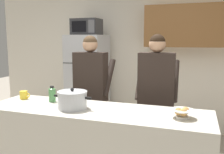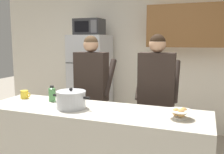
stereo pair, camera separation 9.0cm
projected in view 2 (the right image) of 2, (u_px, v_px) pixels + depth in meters
The scene contains 10 objects.
back_wall_unit at pixel (159, 51), 4.47m from camera, with size 6.00×0.48×2.60m.
kitchen_island at pixel (93, 152), 2.61m from camera, with size 2.30×0.68×0.92m, color beige.
refrigerator at pixel (91, 82), 4.59m from camera, with size 0.64×0.68×1.69m.
microwave at pixel (89, 27), 4.42m from camera, with size 0.48×0.37×0.28m.
person_near_pot at pixel (92, 83), 3.33m from camera, with size 0.51×0.42×1.67m.
person_by_sink at pixel (156, 87), 3.01m from camera, with size 0.52×0.43×1.68m.
cooking_pot at pixel (71, 100), 2.56m from camera, with size 0.41×0.30×0.21m.
coffee_mug at pixel (25, 94), 3.00m from camera, with size 0.13×0.09×0.10m.
bread_bowl at pixel (180, 113), 2.22m from camera, with size 0.21×0.21×0.10m.
bottle_near_edge at pixel (52, 94), 2.85m from camera, with size 0.08×0.08×0.18m.
Camera 2 is at (1.05, -2.25, 1.61)m, focal length 40.48 mm.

